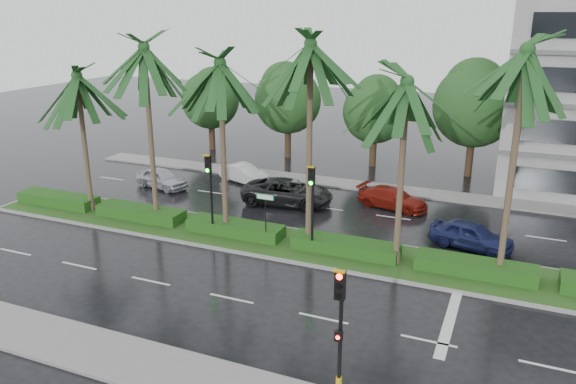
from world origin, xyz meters
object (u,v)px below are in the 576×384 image
at_px(car_silver, 162,178).
at_px(car_blue, 471,235).
at_px(street_sign, 265,206).
at_px(car_darkgrey, 288,192).
at_px(signal_near, 340,329).
at_px(signal_median_left, 210,183).
at_px(car_red, 393,198).
at_px(car_white, 244,174).

height_order(car_silver, car_blue, car_blue).
relative_size(street_sign, car_darkgrey, 0.47).
bearing_deg(signal_near, signal_median_left, 135.91).
xyz_separation_m(car_darkgrey, car_blue, (11.00, -2.64, -0.08)).
distance_m(car_red, car_blue, 6.63).
bearing_deg(car_red, car_blue, -119.80).
distance_m(street_sign, car_silver, 12.24).
relative_size(signal_near, car_blue, 1.08).
xyz_separation_m(street_sign, car_white, (-6.00, 9.34, -1.50)).
distance_m(car_darkgrey, car_red, 6.33).
height_order(signal_near, signal_median_left, signal_median_left).
height_order(signal_median_left, car_silver, signal_median_left).
distance_m(signal_near, car_darkgrey, 18.39).
height_order(signal_median_left, car_darkgrey, signal_median_left).
xyz_separation_m(car_silver, car_blue, (20.00, -2.42, 0.03)).
height_order(signal_near, car_silver, signal_near).
xyz_separation_m(signal_median_left, car_white, (-3.00, 9.52, -2.37)).
height_order(car_white, car_blue, car_blue).
height_order(car_silver, car_darkgrey, car_darkgrey).
xyz_separation_m(signal_median_left, car_blue, (12.50, 3.88, -2.31)).
height_order(car_white, car_red, car_white).
bearing_deg(street_sign, signal_median_left, -176.53).
height_order(car_red, car_blue, car_blue).
bearing_deg(signal_near, car_silver, 137.58).
height_order(street_sign, car_darkgrey, street_sign).
relative_size(car_red, car_blue, 1.05).
relative_size(signal_median_left, street_sign, 1.68).
bearing_deg(car_silver, car_blue, -83.45).
bearing_deg(car_darkgrey, signal_near, -159.58).
bearing_deg(signal_near, car_red, 97.68).
relative_size(signal_near, street_sign, 1.68).
bearing_deg(street_sign, car_red, 60.66).
distance_m(car_silver, car_white, 5.53).
xyz_separation_m(signal_near, signal_median_left, (-10.00, 9.69, 0.49)).
xyz_separation_m(signal_near, car_darkgrey, (-8.50, 16.21, -1.74)).
bearing_deg(signal_near, car_white, 124.08).
xyz_separation_m(signal_near, car_white, (-13.00, 19.21, -1.88)).
xyz_separation_m(car_white, car_darkgrey, (4.50, -3.00, 0.14)).
distance_m(car_darkgrey, car_blue, 11.31).
xyz_separation_m(signal_median_left, car_darkgrey, (1.50, 6.52, -2.23)).
bearing_deg(car_silver, street_sign, -106.79).
bearing_deg(car_silver, car_white, -40.96).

